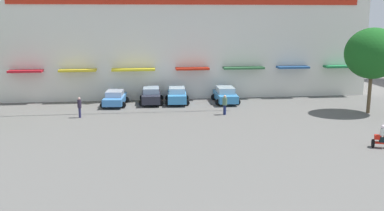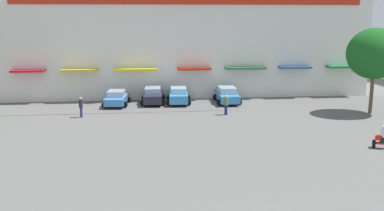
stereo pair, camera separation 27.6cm
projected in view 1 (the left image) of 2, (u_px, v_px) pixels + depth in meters
The scene contains 10 objects.
ground_plane at pixel (221, 150), 26.91m from camera, with size 128.00×128.00×0.00m, color #5E5C59.
colonial_building at pixel (182, 4), 48.41m from camera, with size 36.74×19.48×22.02m.
plaza_tree_1 at pixel (373, 54), 36.20m from camera, with size 4.67×4.27×7.23m.
parked_car_0 at pixel (115, 98), 40.11m from camera, with size 2.57×4.11×1.40m.
parked_car_1 at pixel (151, 95), 41.04m from camera, with size 2.40×4.26×1.54m.
parked_car_2 at pixel (177, 95), 41.09m from camera, with size 2.48×4.11×1.53m.
parked_car_3 at pixel (225, 95), 41.43m from camera, with size 2.44×4.34×1.52m.
scooter_rider_0 at pixel (384, 138), 27.32m from camera, with size 1.48×0.99×1.49m.
pedestrian_0 at pixel (79, 106), 35.30m from camera, with size 0.45×0.45×1.70m.
pedestrian_1 at pixel (225, 104), 36.37m from camera, with size 0.50×0.50×1.68m.
Camera 1 is at (-4.91, -12.37, 8.22)m, focal length 40.65 mm.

